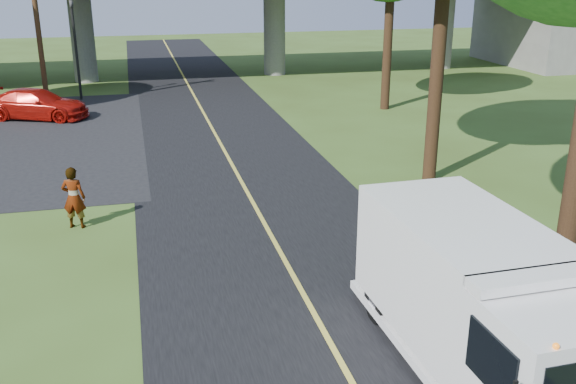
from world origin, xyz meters
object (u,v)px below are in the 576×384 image
object	(u,v)px
traffic_signal	(75,39)
utility_pole	(36,15)
pedestrian	(74,198)
red_sedan	(37,104)
step_van	(480,299)

from	to	relation	value
traffic_signal	utility_pole	world-z (taller)	utility_pole
traffic_signal	pedestrian	bearing A→B (deg)	-87.12
traffic_signal	utility_pole	distance (m)	2.86
traffic_signal	red_sedan	world-z (taller)	traffic_signal
red_sedan	pedestrian	bearing A→B (deg)	-148.59
step_van	pedestrian	size ratio (longest dim) A/B	3.67
red_sedan	pedestrian	size ratio (longest dim) A/B	2.76
step_van	pedestrian	xyz separation A→B (m)	(-7.27, 8.61, -0.57)
red_sedan	pedestrian	world-z (taller)	pedestrian
utility_pole	red_sedan	xyz separation A→B (m)	(-0.20, -2.24, -3.90)
traffic_signal	step_van	distance (m)	28.44
traffic_signal	red_sedan	distance (m)	5.21
utility_pole	red_sedan	bearing A→B (deg)	-95.01
utility_pole	red_sedan	world-z (taller)	utility_pole
step_van	red_sedan	bearing A→B (deg)	111.91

